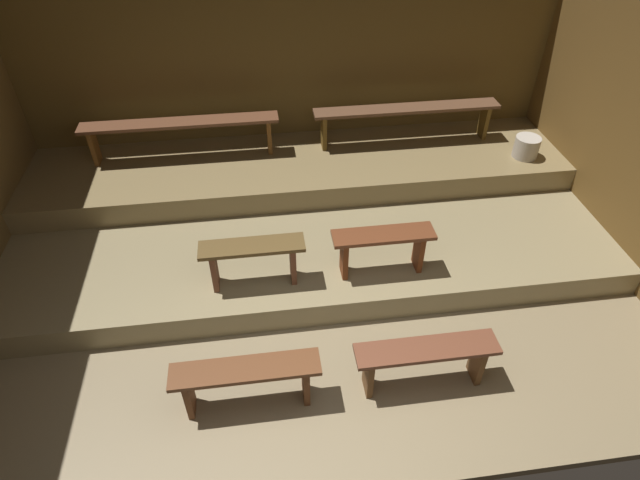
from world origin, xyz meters
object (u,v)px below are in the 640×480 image
Objects in this scene: bench_floor_left at (246,377)px; pail_middle at (526,147)px; bench_lower_left at (253,256)px; bench_middle_right at (407,114)px; bench_middle_left at (181,128)px; bench_lower_right at (383,244)px; bench_floor_right at (425,357)px.

pail_middle reaches higher than bench_floor_left.
bench_lower_left is at bearing -156.49° from pail_middle.
bench_middle_right is (1.97, 2.00, 0.32)m from bench_lower_left.
pail_middle is at bearing 37.02° from bench_floor_left.
bench_lower_left is 2.82m from bench_middle_right.
bench_middle_left is at bearing 110.23° from bench_lower_left.
bench_lower_right is at bearing -145.33° from pail_middle.
bench_floor_right is at bearing -101.18° from bench_middle_right.
bench_floor_left is 1.21× the size of bench_lower_left.
bench_floor_left is 0.52× the size of bench_middle_right.
pail_middle reaches higher than bench_lower_right.
bench_floor_left is 1.18m from bench_lower_left.
bench_floor_right is 1.18m from bench_lower_right.
bench_middle_left is at bearing 123.52° from bench_floor_right.
bench_middle_left is (-1.97, 2.00, 0.32)m from bench_lower_right.
bench_middle_left is (-0.62, 3.14, 0.58)m from bench_floor_left.
bench_lower_right is (1.34, 1.14, 0.26)m from bench_floor_left.
bench_middle_left reaches higher than bench_lower_left.
bench_lower_right reaches higher than bench_floor_left.
bench_lower_left reaches higher than bench_floor_right.
bench_lower_right is at bearing -45.42° from bench_middle_left.
bench_floor_left is 1.21× the size of bench_lower_right.
bench_middle_right is (0.62, 3.14, 0.58)m from bench_floor_right.
bench_lower_left is 1.23m from bench_lower_right.
bench_lower_right is 0.43× the size of bench_middle_left.
bench_middle_right reaches higher than bench_floor_right.
pail_middle is (3.43, 2.59, 0.33)m from bench_floor_left.
bench_floor_left is 0.52× the size of bench_middle_left.
bench_lower_left is at bearing 180.00° from bench_lower_right.
bench_middle_left is at bearing 172.24° from pail_middle.
bench_lower_left is at bearing -134.58° from bench_middle_right.
bench_lower_left is 2.15m from bench_middle_left.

